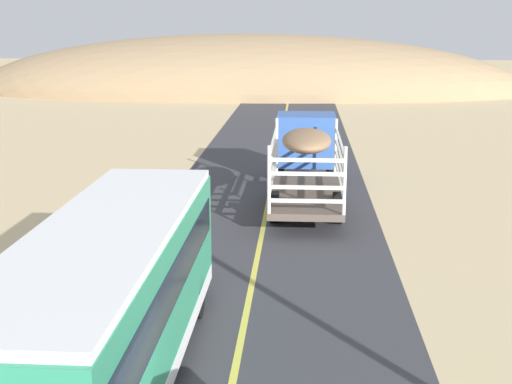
{
  "coord_description": "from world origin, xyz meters",
  "views": [
    {
      "loc": [
        1.27,
        -8.9,
        6.83
      ],
      "look_at": [
        0.0,
        9.97,
        2.15
      ],
      "focal_mm": 48.66,
      "sensor_mm": 36.0,
      "label": 1
    }
  ],
  "objects": [
    {
      "name": "livestock_truck",
      "position": [
        1.43,
        18.82,
        1.79
      ],
      "size": [
        2.53,
        9.7,
        3.02
      ],
      "color": "#3359A5",
      "rests_on": "road_surface"
    },
    {
      "name": "distant_hill",
      "position": [
        -4.31,
        59.34,
        0.0
      ],
      "size": [
        54.24,
        19.15,
        11.3
      ],
      "primitive_type": "ellipsoid",
      "color": "#997C5A",
      "rests_on": "ground"
    },
    {
      "name": "bus",
      "position": [
        -2.26,
        2.93,
        1.75
      ],
      "size": [
        2.54,
        10.0,
        3.21
      ],
      "color": "#2D8C66",
      "rests_on": "road_surface"
    }
  ]
}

